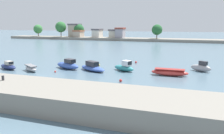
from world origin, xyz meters
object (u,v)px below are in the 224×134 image
at_px(moored_boat_2, 31,68).
at_px(moored_boat_3, 68,65).
at_px(mooring_buoy_1, 99,65).
at_px(moored_boat_4, 93,67).
at_px(mooring_buoy_4, 55,72).
at_px(moored_boat_1, 8,66).
at_px(moored_boat_6, 170,72).
at_px(mooring_buoy_0, 124,66).
at_px(mooring_buoy_3, 136,62).
at_px(moored_boat_5, 124,67).
at_px(moored_boat_7, 201,67).
at_px(mooring_buoy_2, 121,80).
at_px(mooring_bollard, 3,78).

distance_m(moored_boat_2, moored_boat_3, 5.73).
height_order(moored_boat_3, mooring_buoy_1, moored_boat_3).
distance_m(moored_boat_4, mooring_buoy_4, 5.75).
relative_size(moored_boat_1, moored_boat_2, 1.17).
bearing_deg(moored_boat_6, moored_boat_1, -172.05).
bearing_deg(mooring_buoy_1, mooring_buoy_0, 3.35).
bearing_deg(moored_boat_1, mooring_buoy_3, 54.90).
xyz_separation_m(moored_boat_5, moored_boat_6, (6.95, -1.00, -0.14)).
bearing_deg(moored_boat_6, moored_boat_4, -178.51).
height_order(mooring_buoy_3, mooring_buoy_4, mooring_buoy_3).
relative_size(moored_boat_7, mooring_buoy_1, 10.19).
bearing_deg(moored_boat_2, mooring_buoy_2, 25.67).
height_order(moored_boat_4, mooring_buoy_1, moored_boat_4).
height_order(moored_boat_7, mooring_buoy_1, moored_boat_7).
bearing_deg(moored_boat_5, moored_boat_2, -133.54).
bearing_deg(mooring_buoy_4, moored_boat_1, -178.02).
xyz_separation_m(moored_boat_1, moored_boat_4, (13.43, 3.35, 0.02)).
relative_size(moored_boat_5, mooring_buoy_2, 10.71).
bearing_deg(moored_boat_4, moored_boat_2, -131.10).
bearing_deg(mooring_buoy_3, moored_boat_1, -145.84).
xyz_separation_m(moored_boat_2, mooring_buoy_2, (15.22, -1.95, -0.26)).
height_order(moored_boat_1, moored_boat_7, moored_boat_7).
height_order(mooring_buoy_0, mooring_buoy_3, mooring_buoy_3).
relative_size(moored_boat_6, mooring_buoy_1, 15.72).
xyz_separation_m(moored_boat_3, moored_boat_7, (20.55, 4.82, -0.01)).
distance_m(moored_boat_6, moored_boat_7, 6.28).
bearing_deg(moored_boat_2, mooring_buoy_4, 37.39).
xyz_separation_m(moored_boat_1, mooring_buoy_4, (8.58, 0.30, -0.36)).
distance_m(moored_boat_3, moored_boat_6, 16.21).
height_order(moored_boat_1, mooring_buoy_3, moored_boat_1).
relative_size(moored_boat_1, moored_boat_6, 0.84).
relative_size(moored_boat_4, mooring_buoy_1, 16.93).
bearing_deg(mooring_buoy_4, mooring_buoy_0, 40.42).
distance_m(moored_boat_1, mooring_buoy_2, 19.75).
xyz_separation_m(moored_boat_4, moored_boat_5, (4.78, 1.42, 0.09)).
relative_size(moored_boat_4, mooring_buoy_2, 14.75).
distance_m(moored_boat_2, mooring_buoy_2, 15.34).
relative_size(mooring_bollard, moored_boat_2, 0.13).
xyz_separation_m(mooring_buoy_0, mooring_buoy_3, (0.92, 4.63, 0.04)).
bearing_deg(moored_boat_5, mooring_buoy_1, -179.64).
xyz_separation_m(moored_boat_3, mooring_buoy_1, (3.84, 4.05, -0.46)).
bearing_deg(moored_boat_2, mooring_buoy_3, 74.86).
relative_size(moored_boat_1, mooring_buoy_2, 11.53).
height_order(mooring_buoy_0, mooring_buoy_2, mooring_buoy_2).
bearing_deg(moored_boat_3, mooring_bollard, -63.97).
relative_size(moored_boat_2, mooring_buoy_3, 9.53).
bearing_deg(mooring_buoy_3, mooring_buoy_4, -128.72).
bearing_deg(moored_boat_7, mooring_buoy_1, -147.66).
distance_m(moored_boat_2, moored_boat_6, 21.09).
bearing_deg(moored_boat_7, moored_boat_6, -104.16).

